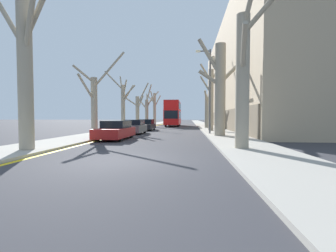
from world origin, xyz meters
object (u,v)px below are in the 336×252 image
parked_car_1 (134,127)px  lamp_post (209,87)px  street_tree_left_0 (25,62)px  street_tree_left_2 (123,104)px  street_tree_right_2 (211,97)px  street_tree_left_1 (95,102)px  street_tree_left_5 (154,107)px  street_tree_right_0 (244,74)px  parked_car_0 (116,130)px  street_tree_left_3 (138,110)px  double_decker_bus (173,112)px  parked_car_2 (146,125)px  street_tree_right_3 (207,111)px  street_tree_left_4 (147,109)px  street_tree_right_1 (220,87)px

parked_car_1 → lamp_post: bearing=-4.1°
street_tree_left_0 → street_tree_left_2: size_ratio=1.11×
street_tree_right_2 → parked_car_1: street_tree_right_2 is taller
street_tree_left_1 → parked_car_1: (2.18, 4.12, -2.16)m
street_tree_left_5 → street_tree_right_0: 38.65m
street_tree_left_0 → parked_car_0: 7.45m
street_tree_left_3 → street_tree_right_0: size_ratio=0.84×
street_tree_left_0 → street_tree_left_1: 7.79m
street_tree_right_0 → street_tree_right_2: bearing=90.5°
street_tree_left_0 → double_decker_bus: street_tree_left_0 is taller
lamp_post → street_tree_left_2: bearing=156.4°
street_tree_right_2 → street_tree_left_3: bearing=144.9°
street_tree_left_0 → street_tree_left_5: size_ratio=1.08×
street_tree_left_1 → street_tree_left_5: (0.01, 30.90, 0.97)m
street_tree_left_2 → street_tree_right_2: size_ratio=0.81×
street_tree_left_1 → street_tree_left_2: (0.01, 7.67, 0.36)m
street_tree_right_2 → parked_car_2: street_tree_right_2 is taller
street_tree_right_3 → street_tree_left_2: bearing=-142.7°
street_tree_right_2 → double_decker_bus: 16.58m
street_tree_right_3 → parked_car_2: 9.63m
street_tree_left_2 → street_tree_left_5: bearing=90.0°
double_decker_bus → parked_car_0: 25.59m
street_tree_left_5 → parked_car_0: 32.54m
street_tree_left_2 → street_tree_left_4: bearing=90.4°
parked_car_2 → lamp_post: bearing=-43.1°
double_decker_bus → parked_car_2: size_ratio=2.34×
street_tree_left_1 → street_tree_left_4: size_ratio=0.94×
street_tree_left_5 → street_tree_right_3: 18.58m
street_tree_left_3 → lamp_post: lamp_post is taller
street_tree_right_3 → lamp_post: 11.92m
street_tree_left_1 → street_tree_right_1: bearing=7.2°
street_tree_left_2 → parked_car_2: 4.22m
street_tree_left_3 → street_tree_left_2: bearing=-89.4°
street_tree_left_1 → parked_car_1: bearing=62.1°
street_tree_right_3 → street_tree_left_1: bearing=-123.4°
street_tree_right_0 → street_tree_right_1: 7.69m
street_tree_left_0 → parked_car_2: 18.39m
street_tree_right_3 → parked_car_2: bearing=-147.2°
street_tree_left_5 → street_tree_left_0: bearing=-89.9°
street_tree_left_3 → street_tree_right_2: (10.01, -7.02, 1.15)m
street_tree_right_0 → street_tree_right_3: street_tree_right_0 is taller
street_tree_right_0 → parked_car_1: bearing=126.8°
street_tree_left_1 → street_tree_left_0: bearing=-89.2°
street_tree_left_4 → lamp_post: 21.61m
parked_car_0 → parked_car_1: bearing=90.0°
lamp_post → street_tree_left_3: bearing=128.5°
street_tree_left_0 → parked_car_2: (2.07, 17.95, -3.44)m
street_tree_left_3 → parked_car_0: (2.26, -16.81, -2.06)m
street_tree_left_3 → street_tree_left_4: 7.66m
street_tree_right_2 → parked_car_1: size_ratio=2.17×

